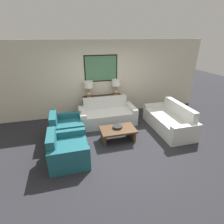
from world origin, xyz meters
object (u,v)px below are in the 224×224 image
(table_lamp_left, at_px, (89,87))
(armchair_near_camera, at_px, (67,151))
(couch_by_side, at_px, (169,121))
(decorative_bowl, at_px, (117,127))
(coffee_table, at_px, (118,132))
(armchair_near_back_wall, at_px, (66,129))
(table_lamp_right, at_px, (116,85))
(couch_by_back_wall, at_px, (107,115))
(console_table, at_px, (103,106))

(table_lamp_left, bearing_deg, armchair_near_camera, -110.40)
(couch_by_side, relative_size, decorative_bowl, 6.75)
(coffee_table, bearing_deg, armchair_near_back_wall, 158.86)
(table_lamp_right, relative_size, armchair_near_back_wall, 0.57)
(table_lamp_right, height_order, couch_by_back_wall, table_lamp_right)
(couch_by_side, bearing_deg, console_table, 138.65)
(armchair_near_back_wall, bearing_deg, table_lamp_right, 34.01)
(table_lamp_right, height_order, armchair_near_camera, table_lamp_right)
(couch_by_side, distance_m, armchair_near_camera, 3.26)
(table_lamp_right, bearing_deg, armchair_near_back_wall, -145.99)
(console_table, height_order, armchair_near_camera, armchair_near_camera)
(console_table, bearing_deg, coffee_table, -88.87)
(couch_by_side, xyz_separation_m, coffee_table, (-1.77, -0.21, -0.02))
(console_table, bearing_deg, armchair_near_back_wall, -137.40)
(table_lamp_right, relative_size, coffee_table, 0.59)
(table_lamp_left, distance_m, armchair_near_back_wall, 1.76)
(table_lamp_left, relative_size, armchair_near_camera, 0.57)
(table_lamp_right, distance_m, couch_by_back_wall, 1.19)
(couch_by_side, xyz_separation_m, decorative_bowl, (-1.77, -0.16, 0.12))
(console_table, distance_m, armchair_near_back_wall, 1.86)
(console_table, xyz_separation_m, table_lamp_left, (-0.50, 0.00, 0.76))
(table_lamp_left, relative_size, table_lamp_right, 1.00)
(table_lamp_left, height_order, table_lamp_right, same)
(coffee_table, xyz_separation_m, decorative_bowl, (0.00, 0.06, 0.13))
(decorative_bowl, xyz_separation_m, armchair_near_camera, (-1.41, -0.60, -0.13))
(armchair_near_camera, bearing_deg, armchair_near_back_wall, 90.00)
(armchair_near_back_wall, bearing_deg, table_lamp_left, 55.29)
(console_table, bearing_deg, armchair_near_camera, -120.27)
(console_table, bearing_deg, couch_by_back_wall, -90.00)
(table_lamp_left, distance_m, coffee_table, 2.07)
(table_lamp_left, distance_m, decorative_bowl, 1.97)
(console_table, bearing_deg, decorative_bowl, -88.74)
(table_lamp_right, xyz_separation_m, armchair_near_camera, (-1.86, -2.34, -0.86))
(table_lamp_left, height_order, decorative_bowl, table_lamp_left)
(couch_by_side, bearing_deg, armchair_near_camera, -166.60)
(console_table, height_order, couch_by_back_wall, couch_by_back_wall)
(couch_by_back_wall, distance_m, armchair_near_camera, 2.17)
(armchair_near_back_wall, xyz_separation_m, armchair_near_camera, (0.00, -1.09, 0.00))
(console_table, xyz_separation_m, couch_by_back_wall, (0.00, -0.66, -0.09))
(couch_by_side, height_order, armchair_near_camera, couch_by_side)
(decorative_bowl, distance_m, armchair_near_camera, 1.53)
(console_table, xyz_separation_m, table_lamp_right, (0.50, 0.00, 0.76))
(console_table, height_order, table_lamp_left, table_lamp_left)
(coffee_table, bearing_deg, couch_by_back_wall, 91.77)
(table_lamp_right, bearing_deg, console_table, 180.00)
(decorative_bowl, bearing_deg, table_lamp_right, 75.27)
(armchair_near_back_wall, height_order, armchair_near_camera, same)
(decorative_bowl, bearing_deg, armchair_near_camera, -156.92)
(decorative_bowl, relative_size, armchair_near_back_wall, 0.28)
(table_lamp_left, xyz_separation_m, decorative_bowl, (0.53, -1.74, -0.74))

